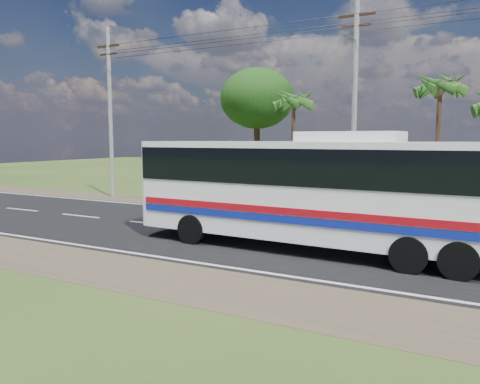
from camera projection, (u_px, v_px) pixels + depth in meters
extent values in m
plane|color=#2E4318|center=(238.00, 233.00, 19.28)|extent=(120.00, 120.00, 0.00)
cube|color=black|center=(238.00, 233.00, 19.28)|extent=(120.00, 10.00, 0.02)
cube|color=brown|center=(296.00, 212.00, 24.97)|extent=(120.00, 3.00, 0.01)
cube|color=brown|center=(131.00, 273.00, 13.60)|extent=(120.00, 3.00, 0.01)
cube|color=silver|center=(282.00, 216.00, 23.39)|extent=(120.00, 0.15, 0.01)
cube|color=silver|center=(168.00, 258.00, 15.17)|extent=(120.00, 0.15, 0.01)
cube|color=silver|center=(238.00, 233.00, 19.28)|extent=(120.00, 0.15, 0.01)
cube|color=tan|center=(348.00, 175.00, 30.00)|extent=(10.00, 8.00, 3.20)
cube|color=#4C4F54|center=(349.00, 149.00, 29.82)|extent=(10.60, 8.60, 0.10)
pyramid|color=#4C4F54|center=(349.00, 131.00, 29.69)|extent=(12.40, 10.00, 1.20)
cube|color=black|center=(280.00, 176.00, 27.89)|extent=(1.20, 0.08, 1.20)
cube|color=black|center=(329.00, 178.00, 26.48)|extent=(1.20, 0.08, 1.20)
cube|color=black|center=(383.00, 180.00, 25.06)|extent=(1.20, 0.08, 1.20)
cylinder|color=#9E9E99|center=(110.00, 114.00, 30.47)|extent=(0.26, 0.26, 11.00)
cube|color=#342212|center=(108.00, 46.00, 29.98)|extent=(1.80, 0.12, 0.12)
cube|color=#342212|center=(108.00, 54.00, 30.04)|extent=(1.40, 0.10, 0.10)
cylinder|color=#9E9E99|center=(354.00, 106.00, 22.93)|extent=(0.26, 0.26, 11.00)
cube|color=#342212|center=(357.00, 15.00, 22.45)|extent=(1.80, 0.12, 0.12)
cube|color=#342212|center=(357.00, 26.00, 22.50)|extent=(1.40, 0.10, 0.10)
cylinder|color=gray|center=(351.00, 37.00, 21.71)|extent=(0.08, 2.00, 0.08)
cube|color=gray|center=(345.00, 32.00, 20.83)|extent=(0.50, 0.18, 0.12)
cylinder|color=black|center=(215.00, 36.00, 26.24)|extent=(16.00, 0.02, 0.02)
cylinder|color=#47301E|center=(438.00, 141.00, 29.59)|extent=(0.28, 0.28, 7.50)
cylinder|color=#47301E|center=(293.00, 144.00, 34.77)|extent=(0.28, 0.28, 7.00)
cylinder|color=#47301E|center=(257.00, 150.00, 38.46)|extent=(0.50, 0.50, 5.95)
ellipsoid|color=#143A0F|center=(257.00, 98.00, 37.99)|extent=(6.00, 6.00, 4.92)
cube|color=white|center=(317.00, 190.00, 16.04)|extent=(13.24, 3.12, 3.29)
cube|color=black|center=(318.00, 166.00, 15.95)|extent=(13.30, 3.19, 1.21)
cube|color=black|center=(166.00, 171.00, 19.26)|extent=(0.20, 2.53, 1.98)
cube|color=#A00914|center=(302.00, 213.00, 14.91)|extent=(12.95, 0.41, 0.24)
cube|color=#0D1C91|center=(301.00, 221.00, 14.94)|extent=(12.95, 0.41, 0.24)
cube|color=white|center=(350.00, 137.00, 15.29)|extent=(3.34, 1.85, 0.33)
cylinder|color=black|center=(192.00, 229.00, 17.31)|extent=(1.11, 0.42, 1.10)
cylinder|color=black|center=(228.00, 219.00, 19.49)|extent=(1.11, 0.42, 1.10)
cylinder|color=black|center=(409.00, 255.00, 13.50)|extent=(1.11, 0.42, 1.10)
cylinder|color=black|center=(423.00, 239.00, 15.68)|extent=(1.11, 0.42, 1.10)
cylinder|color=black|center=(459.00, 261.00, 12.85)|extent=(1.11, 0.42, 1.10)
cylinder|color=black|center=(466.00, 243.00, 15.02)|extent=(1.11, 0.42, 1.10)
imported|color=black|center=(432.00, 217.00, 20.63)|extent=(1.70, 0.71, 0.87)
imported|color=navy|center=(450.00, 206.00, 21.61)|extent=(0.65, 0.49, 1.60)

